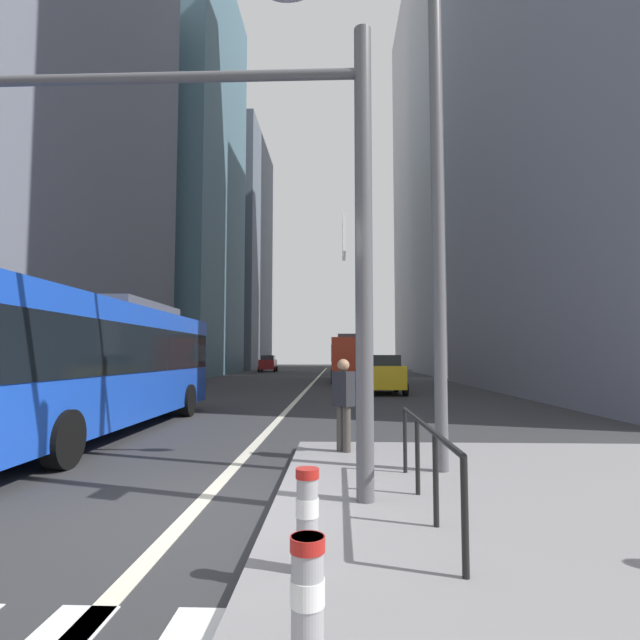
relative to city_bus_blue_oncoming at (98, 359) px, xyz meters
The scene contains 17 objects.
ground_plane 15.01m from the city_bus_blue_oncoming, 73.95° to the left, with size 160.00×160.00×0.00m, color #303033.
lane_centre_line 24.73m from the city_bus_blue_oncoming, 80.38° to the left, with size 0.20×80.00×0.01m, color beige.
office_tower_left_near 21.95m from the city_bus_blue_oncoming, 133.64° to the left, with size 11.16×23.25×30.90m, color slate.
office_tower_left_mid 42.62m from the city_bus_blue_oncoming, 108.07° to the left, with size 13.39×18.43×41.05m, color slate.
office_tower_left_far 63.47m from the city_bus_blue_oncoming, 101.12° to the left, with size 13.39×19.73×34.48m, color slate.
office_tower_right_mid 48.23m from the city_bus_blue_oncoming, 61.18° to the left, with size 12.92×16.53×44.01m, color #9E9EA3.
office_tower_right_far 71.60m from the city_bus_blue_oncoming, 71.45° to the left, with size 10.47×23.66×57.35m, color #9E9EA3.
city_bus_blue_oncoming is the anchor object (origin of this frame).
city_bus_red_receding 26.23m from the city_bus_blue_oncoming, 74.89° to the left, with size 2.86×11.47×3.40m.
car_oncoming_mid 46.59m from the city_bus_blue_oncoming, 92.99° to the left, with size 2.20×4.54×1.94m.
car_receding_near 15.48m from the city_bus_blue_oncoming, 58.24° to the left, with size 2.17×4.25×1.94m.
traffic_signal_gantry 7.52m from the city_bus_blue_oncoming, 54.12° to the right, with size 6.12×0.65×6.00m.
street_lamp_post 9.25m from the city_bus_blue_oncoming, 29.21° to the right, with size 5.50×0.32×8.00m.
bollard_left 10.87m from the city_bus_blue_oncoming, 57.90° to the right, with size 0.20×0.20×0.78m.
bollard_right 9.68m from the city_bus_blue_oncoming, 53.96° to the right, with size 0.20×0.20×0.83m.
pedestrian_railing 9.25m from the city_bus_blue_oncoming, 41.23° to the right, with size 0.06×3.60×0.98m.
pedestrian_waiting 6.62m from the city_bus_blue_oncoming, 24.18° to the right, with size 0.44×0.44×1.70m.
Camera 1 is at (1.79, -6.24, 1.92)m, focal length 27.68 mm.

